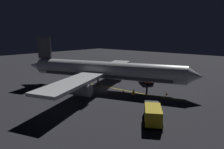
% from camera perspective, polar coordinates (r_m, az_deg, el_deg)
% --- Properties ---
extents(ground_plane, '(180.00, 180.00, 0.20)m').
position_cam_1_polar(ground_plane, '(41.59, -2.10, -4.49)').
color(ground_plane, '#2A2A30').
extents(apron_guide_stripe, '(2.80, 25.30, 0.01)m').
position_cam_1_polar(apron_guide_stripe, '(40.57, 3.97, -4.78)').
color(apron_guide_stripe, gold).
rests_on(apron_guide_stripe, ground_plane).
extents(airliner, '(35.58, 38.19, 11.14)m').
position_cam_1_polar(airliner, '(40.88, -2.96, 1.15)').
color(airliner, white).
rests_on(airliner, ground_plane).
extents(baggage_truck, '(5.95, 4.81, 2.33)m').
position_cam_1_polar(baggage_truck, '(26.55, 12.08, -11.43)').
color(baggage_truck, gold).
rests_on(baggage_truck, ground_plane).
extents(catering_truck, '(5.44, 5.71, 2.58)m').
position_cam_1_polar(catering_truck, '(47.60, 10.26, -0.83)').
color(catering_truck, maroon).
rests_on(catering_truck, ground_plane).
extents(ground_crew_worker, '(0.40, 0.40, 1.74)m').
position_cam_1_polar(ground_crew_worker, '(35.15, 6.46, -5.96)').
color(ground_crew_worker, black).
rests_on(ground_crew_worker, ground_plane).
extents(traffic_cone_near_left, '(0.50, 0.50, 0.55)m').
position_cam_1_polar(traffic_cone_near_left, '(39.12, 3.38, -5.03)').
color(traffic_cone_near_left, '#EA590F').
rests_on(traffic_cone_near_left, ground_plane).
extents(traffic_cone_near_right, '(0.50, 0.50, 0.55)m').
position_cam_1_polar(traffic_cone_near_right, '(39.07, 16.06, -5.50)').
color(traffic_cone_near_right, '#EA590F').
rests_on(traffic_cone_near_right, ground_plane).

